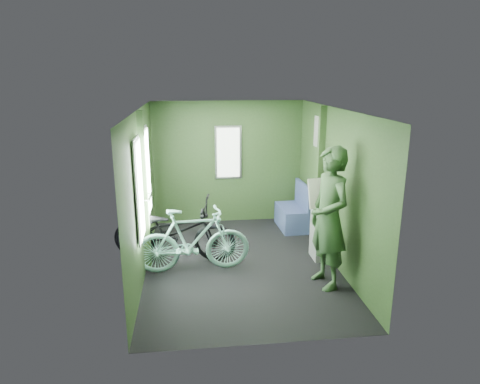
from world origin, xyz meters
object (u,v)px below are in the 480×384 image
object	(u,v)px
bicycle_black	(175,261)
passenger	(329,218)
bicycle_mint	(194,272)
waste_box	(322,230)
bench_seat	(293,215)

from	to	relation	value
bicycle_black	passenger	world-z (taller)	passenger
passenger	bicycle_mint	bearing A→B (deg)	-121.71
waste_box	bicycle_mint	bearing A→B (deg)	-172.30
passenger	waste_box	bearing A→B (deg)	153.73
bicycle_mint	waste_box	xyz separation A→B (m)	(1.97, 0.27, 0.45)
waste_box	bench_seat	bearing A→B (deg)	94.86
passenger	waste_box	xyz separation A→B (m)	(0.19, 0.85, -0.50)
bicycle_mint	passenger	xyz separation A→B (m)	(1.78, -0.58, 0.95)
bicycle_black	bicycle_mint	world-z (taller)	bicycle_black
bicycle_black	waste_box	distance (m)	2.30
passenger	bench_seat	xyz separation A→B (m)	(0.07, 2.22, -0.70)
bicycle_mint	waste_box	world-z (taller)	waste_box
bicycle_black	bicycle_mint	bearing A→B (deg)	-135.08
waste_box	bench_seat	world-z (taller)	waste_box
bicycle_mint	bicycle_black	bearing A→B (deg)	30.73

